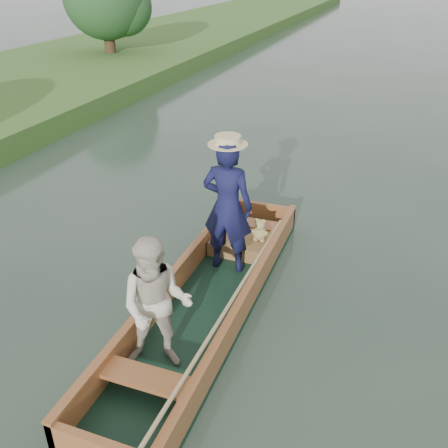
% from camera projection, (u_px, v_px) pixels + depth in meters
% --- Properties ---
extents(ground, '(120.00, 120.00, 0.00)m').
position_uv_depth(ground, '(208.00, 309.00, 6.47)').
color(ground, '#283D30').
rests_on(ground, ground).
extents(trees_far, '(21.83, 15.31, 4.33)m').
position_uv_depth(trees_far, '(294.00, 28.00, 11.93)').
color(trees_far, '#47331E').
rests_on(trees_far, ground).
extents(punt, '(1.12, 5.10, 2.02)m').
position_uv_depth(punt, '(205.00, 267.00, 6.21)').
color(punt, black).
rests_on(punt, ground).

